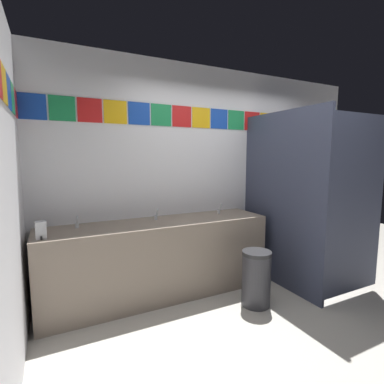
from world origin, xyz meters
The scene contains 10 objects.
ground_plane centered at (0.00, 0.00, 0.00)m, with size 10.07×10.07×0.00m, color #B2ADA3.
wall_back centered at (0.00, 1.48, 1.37)m, with size 4.58×0.09×2.73m.
vanity_counter centered at (-0.96, 1.14, 0.44)m, with size 2.56×0.60×0.87m.
faucet_left centered at (-1.81, 1.22, 0.92)m, with size 0.04×0.10×0.14m.
faucet_center centered at (-0.96, 1.22, 0.92)m, with size 0.04×0.10×0.14m.
faucet_right centered at (-0.11, 1.22, 0.92)m, with size 0.04×0.10×0.14m.
soap_dispenser centered at (-2.13, 0.95, 0.95)m, with size 0.09×0.09×0.16m.
stall_divider centered at (0.65, 0.51, 1.07)m, with size 0.92×1.35×2.13m.
toilet centered at (1.04, 0.99, 0.30)m, with size 0.39×0.49×0.74m.
trash_bin centered at (-0.11, 0.46, 0.30)m, with size 0.31×0.31×0.60m.
Camera 1 is at (-2.04, -1.87, 1.60)m, focal length 26.91 mm.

